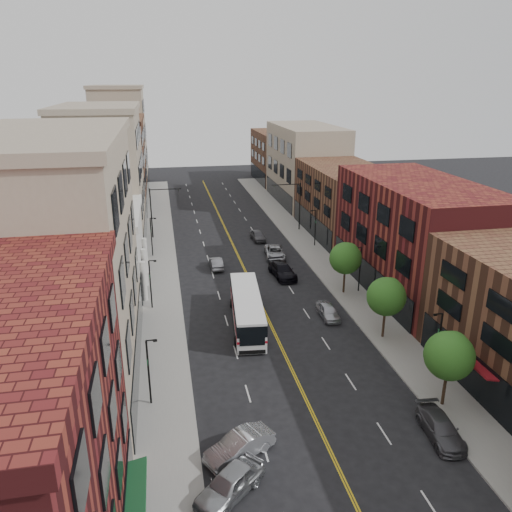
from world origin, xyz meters
TOP-DOWN VIEW (x-y plane):
  - ground at (0.00, 0.00)m, footprint 220.00×220.00m
  - sidewalk_left at (-10.00, 35.00)m, footprint 4.00×110.00m
  - sidewalk_right at (10.00, 35.00)m, footprint 4.00×110.00m
  - bldg_l_tanoffice at (-17.00, 13.00)m, footprint 10.00×22.00m
  - bldg_l_white at (-17.00, 31.00)m, footprint 10.00×14.00m
  - bldg_l_far_a at (-17.00, 48.00)m, footprint 10.00×20.00m
  - bldg_l_far_b at (-17.00, 68.00)m, footprint 10.00×20.00m
  - bldg_l_far_c at (-17.00, 86.00)m, footprint 10.00×16.00m
  - bldg_r_mid at (17.00, 24.00)m, footprint 10.00×22.00m
  - bldg_r_far_a at (17.00, 45.00)m, footprint 10.00×20.00m
  - bldg_r_far_b at (17.00, 66.00)m, footprint 10.00×22.00m
  - bldg_r_far_c at (17.00, 86.00)m, footprint 10.00×18.00m
  - tree_r_1 at (9.39, 4.07)m, footprint 3.40×3.40m
  - tree_r_2 at (9.39, 14.07)m, footprint 3.40×3.40m
  - tree_r_3 at (9.39, 24.07)m, footprint 3.40×3.40m
  - lamp_l_1 at (-10.95, 8.00)m, footprint 0.81×0.55m
  - lamp_l_2 at (-10.95, 24.00)m, footprint 0.81×0.55m
  - lamp_l_3 at (-10.95, 40.00)m, footprint 0.81×0.55m
  - lamp_r_1 at (10.95, 8.00)m, footprint 0.81×0.55m
  - lamp_r_2 at (10.95, 24.00)m, footprint 0.81×0.55m
  - lamp_r_3 at (10.95, 40.00)m, footprint 0.81×0.55m
  - signal_mast_left at (-10.27, 48.00)m, footprint 4.49×0.18m
  - signal_mast_right at (10.27, 48.00)m, footprint 4.49×0.18m
  - city_bus at (-2.19, 18.79)m, footprint 3.64×11.82m
  - car_angle_a at (-6.63, -1.17)m, footprint 4.74×4.50m
  - car_angle_b at (-5.60, 1.76)m, footprint 4.78×3.51m
  - car_parked_mid at (7.40, 1.03)m, footprint 2.24×4.76m
  - car_parked_far at (5.80, 18.81)m, footprint 1.60×3.95m
  - car_lane_behind at (-3.34, 34.17)m, footprint 1.48×4.04m
  - car_lane_a at (3.94, 29.91)m, footprint 2.76×5.70m
  - car_lane_b at (4.59, 36.56)m, footprint 3.02×5.53m
  - car_lane_c at (3.79, 44.16)m, footprint 1.93×4.23m

SIDE VIEW (x-z plane):
  - ground at x=0.00m, z-range 0.00..0.00m
  - sidewalk_left at x=-10.00m, z-range 0.00..0.15m
  - sidewalk_right at x=10.00m, z-range 0.00..0.15m
  - car_lane_behind at x=-3.34m, z-range 0.00..1.32m
  - car_parked_mid at x=7.40m, z-range 0.00..1.34m
  - car_parked_far at x=5.80m, z-range 0.00..1.35m
  - car_lane_c at x=3.79m, z-range 0.00..1.41m
  - car_lane_b at x=4.59m, z-range 0.00..1.47m
  - car_angle_b at x=-5.60m, z-range 0.00..1.50m
  - car_angle_a at x=-6.63m, z-range 0.00..1.59m
  - car_lane_a at x=3.94m, z-range 0.00..1.60m
  - city_bus at x=-2.19m, z-range 0.24..3.24m
  - lamp_l_1 at x=-10.95m, z-range 0.45..5.50m
  - lamp_l_2 at x=-10.95m, z-range 0.45..5.50m
  - lamp_l_3 at x=-10.95m, z-range 0.45..5.50m
  - lamp_r_1 at x=10.95m, z-range 0.45..5.50m
  - lamp_r_2 at x=10.95m, z-range 0.45..5.50m
  - lamp_r_3 at x=10.95m, z-range 0.45..5.50m
  - bldg_l_white at x=-17.00m, z-range 0.00..8.00m
  - tree_r_1 at x=9.39m, z-range 1.33..6.92m
  - tree_r_2 at x=9.39m, z-range 1.33..6.92m
  - tree_r_3 at x=9.39m, z-range 1.33..6.92m
  - signal_mast_left at x=-10.27m, z-range 1.05..8.25m
  - signal_mast_right at x=10.27m, z-range 1.05..8.25m
  - bldg_r_far_a at x=17.00m, z-range 0.00..10.00m
  - bldg_r_far_c at x=17.00m, z-range 0.00..11.00m
  - bldg_r_mid at x=17.00m, z-range 0.00..12.00m
  - bldg_r_far_b at x=17.00m, z-range 0.00..14.00m
  - bldg_l_far_b at x=-17.00m, z-range 0.00..15.00m
  - bldg_l_tanoffice at x=-17.00m, z-range 0.00..18.00m
  - bldg_l_far_a at x=-17.00m, z-range 0.00..18.00m
  - bldg_l_far_c at x=-17.00m, z-range 0.00..20.00m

